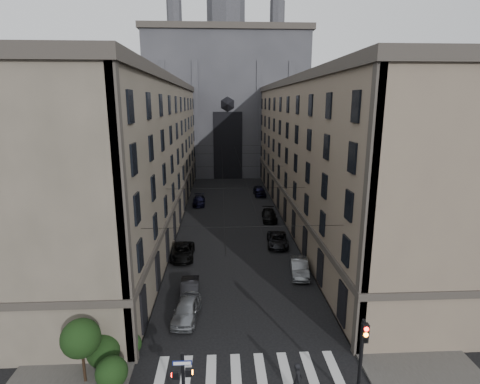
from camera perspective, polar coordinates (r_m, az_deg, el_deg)
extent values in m
cube|color=#383533|center=(53.61, -12.51, -3.96)|extent=(7.00, 80.00, 0.15)
cube|color=#383533|center=(54.20, 9.99, -3.65)|extent=(7.00, 80.00, 0.15)
cube|color=beige|center=(25.13, 1.27, -25.60)|extent=(11.00, 3.20, 0.01)
cube|color=#534C3F|center=(52.30, -16.27, 5.42)|extent=(13.00, 60.00, 18.00)
cube|color=#38332D|center=(51.91, -16.97, 15.74)|extent=(13.60, 60.60, 0.90)
cube|color=#38332D|center=(53.14, -15.93, 0.30)|extent=(13.40, 60.30, 0.50)
cube|color=brown|center=(53.08, 13.56, 5.70)|extent=(13.00, 60.00, 18.00)
cube|color=#38332D|center=(52.69, 14.14, 15.87)|extent=(13.60, 60.60, 0.90)
cube|color=#38332D|center=(53.91, 13.28, 0.64)|extent=(13.40, 60.30, 0.50)
cube|color=#2D2D33|center=(89.46, -2.05, 12.93)|extent=(34.00, 22.00, 30.00)
cube|color=#38332D|center=(90.65, -2.14, 22.78)|extent=(35.00, 23.00, 1.20)
cylinder|color=#2D2D33|center=(91.93, -2.18, 26.78)|extent=(8.40, 8.40, 14.00)
cone|color=#2D2D33|center=(89.39, -10.06, 26.65)|extent=(3.20, 3.20, 13.00)
cone|color=#2D2D33|center=(89.76, 5.74, 26.72)|extent=(3.20, 3.20, 13.00)
cube|color=black|center=(78.91, -1.86, 7.04)|extent=(6.00, 0.30, 14.00)
cube|color=orange|center=(20.61, -7.83, -25.57)|extent=(0.34, 0.24, 0.38)
cube|color=#FF0C07|center=(20.88, -9.79, -25.77)|extent=(0.34, 0.24, 0.38)
cube|color=navy|center=(20.13, -8.80, -24.34)|extent=(0.95, 0.05, 0.24)
cylinder|color=black|center=(22.28, 17.84, -23.73)|extent=(0.20, 0.20, 5.20)
cube|color=black|center=(20.98, 18.48, -19.70)|extent=(0.34, 0.30, 1.00)
cylinder|color=#FF0C07|center=(20.69, 18.71, -19.18)|extent=(0.22, 0.05, 0.22)
cylinder|color=orange|center=(20.86, 18.64, -19.93)|extent=(0.22, 0.05, 0.22)
cylinder|color=black|center=(21.03, 18.57, -20.66)|extent=(0.22, 0.05, 0.22)
sphere|color=black|center=(24.47, -18.97, -24.56)|extent=(1.80, 1.80, 1.80)
sphere|color=black|center=(26.06, -20.13, -21.77)|extent=(2.00, 2.00, 2.00)
sphere|color=black|center=(26.66, -16.33, -21.35)|extent=(1.40, 1.40, 1.40)
cylinder|color=black|center=(25.16, -22.74, -22.88)|extent=(0.16, 0.16, 2.40)
sphere|color=black|center=(24.27, -23.10, -19.81)|extent=(2.20, 2.20, 2.20)
cylinder|color=black|center=(25.88, 0.54, -5.34)|extent=(14.00, 0.03, 0.03)
cylinder|color=black|center=(37.42, -0.58, 0.59)|extent=(14.00, 0.03, 0.03)
cylinder|color=black|center=(50.17, -1.20, 3.90)|extent=(14.00, 0.03, 0.03)
cylinder|color=black|center=(63.02, -1.57, 5.87)|extent=(14.00, 0.03, 0.03)
cylinder|color=black|center=(74.93, -1.81, 7.08)|extent=(14.00, 0.03, 0.03)
cylinder|color=black|center=(51.20, -2.69, 3.63)|extent=(0.03, 60.00, 0.03)
cylinder|color=black|center=(51.28, 0.22, 3.66)|extent=(0.03, 60.00, 0.03)
imported|color=gray|center=(29.61, -8.13, -17.30)|extent=(2.31, 4.64, 1.52)
imported|color=black|center=(32.33, -7.64, -14.58)|extent=(1.67, 4.31, 1.40)
imported|color=black|center=(39.90, -8.70, -9.01)|extent=(2.38, 4.98, 1.37)
imported|color=black|center=(59.70, -6.28, -1.32)|extent=(2.01, 4.72, 1.36)
imported|color=slate|center=(36.29, 9.01, -11.30)|extent=(2.04, 4.60, 1.47)
imported|color=black|center=(43.00, 5.71, -7.25)|extent=(2.64, 5.02, 1.35)
imported|color=black|center=(51.91, 4.48, -3.53)|extent=(2.23, 4.93, 1.40)
imported|color=black|center=(65.40, 3.00, 0.18)|extent=(2.03, 4.85, 1.64)
imported|color=black|center=(23.27, 8.77, -26.35)|extent=(0.55, 0.77, 1.99)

